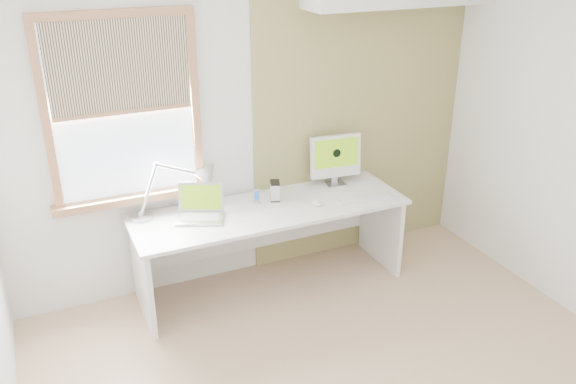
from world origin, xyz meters
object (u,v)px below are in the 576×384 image
desk_lamp (195,182)px  imac (335,157)px  laptop (201,209)px  external_drive (275,191)px  desk (268,226)px

desk_lamp → imac: imac is taller
desk_lamp → laptop: 0.22m
desk_lamp → external_drive: bearing=-8.1°
desk → desk_lamp: (-0.54, 0.16, 0.42)m
desk → laptop: bearing=178.3°
desk → desk_lamp: desk_lamp is taller
external_drive → laptop: bearing=-175.4°
desk → imac: 0.83m
desk → desk_lamp: 0.70m
desk → external_drive: (0.09, 0.07, 0.27)m
external_drive → desk_lamp: bearing=171.9°
desk_lamp → laptop: bearing=-91.8°
desk_lamp → external_drive: desk_lamp is taller
desk_lamp → external_drive: size_ratio=4.90×
desk → laptop: laptop is taller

